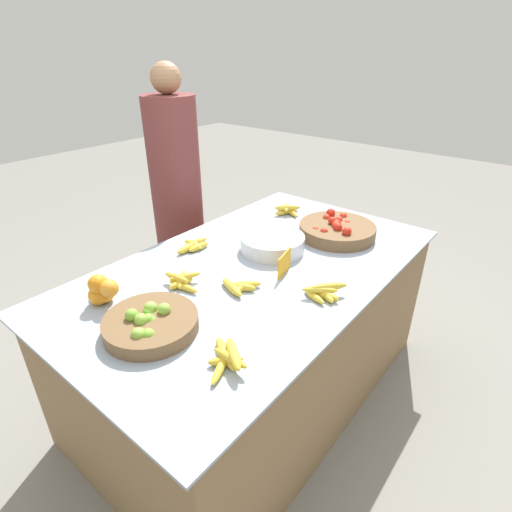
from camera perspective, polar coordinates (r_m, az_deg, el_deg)
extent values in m
plane|color=gray|center=(2.29, 0.00, -18.07)|extent=(12.00, 12.00, 0.00)
cube|color=olive|center=(2.04, 0.00, -10.81)|extent=(1.74, 1.02, 0.74)
cube|color=#99A8BC|center=(1.83, 0.00, -1.55)|extent=(1.81, 1.06, 0.01)
cylinder|color=brown|center=(1.47, -14.76, -9.36)|extent=(0.33, 0.33, 0.05)
sphere|color=#7AB238|center=(1.46, -17.33, -8.07)|extent=(0.05, 0.05, 0.05)
sphere|color=#89BC42|center=(1.44, -16.06, -8.79)|extent=(0.05, 0.05, 0.05)
sphere|color=#89BC42|center=(1.46, -12.98, -7.42)|extent=(0.05, 0.05, 0.05)
sphere|color=#89BC42|center=(1.45, -14.85, -8.97)|extent=(0.04, 0.04, 0.04)
sphere|color=#6BA333|center=(1.49, -15.00, -7.86)|extent=(0.05, 0.05, 0.05)
sphere|color=#89BC42|center=(1.38, -16.46, -10.71)|extent=(0.05, 0.05, 0.05)
sphere|color=#7AB238|center=(1.45, -15.12, -8.77)|extent=(0.04, 0.04, 0.04)
sphere|color=#7AB238|center=(1.39, -15.18, -10.88)|extent=(0.05, 0.05, 0.05)
sphere|color=#89BC42|center=(1.49, -14.81, -7.20)|extent=(0.05, 0.05, 0.05)
sphere|color=#89BC42|center=(1.43, -12.43, -10.03)|extent=(0.05, 0.05, 0.05)
cylinder|color=brown|center=(2.14, 11.51, 3.60)|extent=(0.40, 0.40, 0.07)
sphere|color=red|center=(2.02, 12.84, 3.42)|extent=(0.05, 0.05, 0.05)
sphere|color=red|center=(2.04, 9.68, 3.44)|extent=(0.04, 0.04, 0.04)
sphere|color=red|center=(2.24, 10.63, 6.08)|extent=(0.05, 0.05, 0.05)
sphere|color=red|center=(2.20, 10.05, 5.38)|extent=(0.04, 0.04, 0.04)
sphere|color=red|center=(2.10, 11.31, 4.36)|extent=(0.04, 0.04, 0.04)
sphere|color=red|center=(2.13, 11.42, 4.11)|extent=(0.04, 0.04, 0.04)
sphere|color=red|center=(2.11, 11.66, 3.26)|extent=(0.05, 0.05, 0.05)
sphere|color=red|center=(2.15, 12.81, 3.90)|extent=(0.04, 0.04, 0.04)
sphere|color=red|center=(2.12, 11.43, 4.47)|extent=(0.05, 0.05, 0.05)
sphere|color=red|center=(2.19, 11.77, 5.07)|extent=(0.04, 0.04, 0.04)
sphere|color=red|center=(2.07, 8.48, 3.68)|extent=(0.04, 0.04, 0.04)
sphere|color=red|center=(2.22, 9.89, 4.81)|extent=(0.04, 0.04, 0.04)
sphere|color=red|center=(2.14, 12.88, 3.40)|extent=(0.05, 0.05, 0.05)
sphere|color=red|center=(2.18, 12.85, 4.48)|extent=(0.04, 0.04, 0.04)
sphere|color=red|center=(2.22, 12.43, 4.19)|extent=(0.04, 0.04, 0.04)
sphere|color=red|center=(2.07, 11.62, 4.03)|extent=(0.05, 0.05, 0.05)
sphere|color=red|center=(2.07, 9.92, 3.26)|extent=(0.04, 0.04, 0.04)
sphere|color=red|center=(2.13, 10.85, 4.95)|extent=(0.04, 0.04, 0.04)
sphere|color=red|center=(2.11, 11.42, 2.98)|extent=(0.04, 0.04, 0.04)
sphere|color=red|center=(2.24, 12.36, 5.60)|extent=(0.04, 0.04, 0.04)
sphere|color=orange|center=(1.66, -21.60, -5.23)|extent=(0.08, 0.08, 0.08)
sphere|color=orange|center=(1.67, -20.86, -4.95)|extent=(0.08, 0.08, 0.08)
sphere|color=orange|center=(1.72, -21.13, -4.07)|extent=(0.08, 0.08, 0.08)
sphere|color=orange|center=(1.60, -20.21, -4.37)|extent=(0.07, 0.07, 0.07)
sphere|color=orange|center=(1.63, -21.65, -3.74)|extent=(0.07, 0.07, 0.07)
cylinder|color=silver|center=(1.95, 2.35, 1.87)|extent=(0.31, 0.31, 0.08)
cube|color=orange|center=(1.75, 4.07, -1.05)|extent=(0.13, 0.04, 0.10)
ellipsoid|color=gold|center=(2.40, 4.26, 6.33)|extent=(0.15, 0.08, 0.03)
ellipsoid|color=gold|center=(2.43, 4.79, 6.64)|extent=(0.12, 0.09, 0.03)
ellipsoid|color=gold|center=(2.41, 4.20, 6.53)|extent=(0.06, 0.12, 0.04)
ellipsoid|color=gold|center=(2.40, 5.08, 6.33)|extent=(0.11, 0.14, 0.03)
ellipsoid|color=gold|center=(2.38, 4.53, 6.89)|extent=(0.13, 0.13, 0.03)
ellipsoid|color=gold|center=(2.40, 4.32, 6.96)|extent=(0.12, 0.10, 0.03)
ellipsoid|color=gold|center=(2.00, -8.98, 1.63)|extent=(0.05, 0.13, 0.04)
ellipsoid|color=gold|center=(1.98, -8.17, 1.31)|extent=(0.12, 0.04, 0.03)
ellipsoid|color=gold|center=(1.98, -9.69, 1.16)|extent=(0.14, 0.04, 0.04)
ellipsoid|color=gold|center=(2.04, -8.59, 1.99)|extent=(0.14, 0.05, 0.03)
ellipsoid|color=gold|center=(1.64, -3.48, -4.48)|extent=(0.08, 0.16, 0.04)
ellipsoid|color=gold|center=(1.64, -2.06, -4.57)|extent=(0.11, 0.03, 0.03)
ellipsoid|color=gold|center=(1.64, -2.20, -4.39)|extent=(0.08, 0.13, 0.03)
ellipsoid|color=gold|center=(1.65, -1.60, -4.11)|extent=(0.12, 0.12, 0.03)
ellipsoid|color=gold|center=(1.28, -5.09, -15.64)|extent=(0.14, 0.08, 0.03)
ellipsoid|color=gold|center=(1.30, -4.36, -14.70)|extent=(0.10, 0.10, 0.03)
ellipsoid|color=gold|center=(1.31, -3.87, -14.13)|extent=(0.10, 0.13, 0.03)
ellipsoid|color=gold|center=(1.33, -4.67, -13.35)|extent=(0.10, 0.13, 0.03)
ellipsoid|color=gold|center=(1.27, -3.71, -14.34)|extent=(0.03, 0.14, 0.03)
ellipsoid|color=gold|center=(1.28, -3.24, -13.76)|extent=(0.12, 0.14, 0.03)
ellipsoid|color=gold|center=(1.69, -10.66, -3.83)|extent=(0.12, 0.05, 0.03)
ellipsoid|color=gold|center=(1.70, -10.79, -3.57)|extent=(0.10, 0.11, 0.04)
ellipsoid|color=gold|center=(1.67, -10.37, -4.28)|extent=(0.04, 0.16, 0.03)
ellipsoid|color=gold|center=(1.72, -10.46, -3.33)|extent=(0.13, 0.12, 0.03)
ellipsoid|color=gold|center=(1.69, -11.31, -3.01)|extent=(0.04, 0.13, 0.03)
ellipsoid|color=gold|center=(1.70, -10.09, -2.88)|extent=(0.13, 0.08, 0.03)
ellipsoid|color=gold|center=(1.62, 9.36, -5.31)|extent=(0.04, 0.15, 0.04)
ellipsoid|color=gold|center=(1.62, 9.73, -5.35)|extent=(0.09, 0.13, 0.03)
ellipsoid|color=gold|center=(1.60, 8.34, -5.76)|extent=(0.06, 0.12, 0.03)
ellipsoid|color=gold|center=(1.60, 9.12, -4.83)|extent=(0.10, 0.13, 0.03)
ellipsoid|color=gold|center=(1.62, 10.32, -4.32)|extent=(0.14, 0.13, 0.03)
cylinder|color=brown|center=(2.59, -10.96, 6.01)|extent=(0.31, 0.31, 1.41)
sphere|color=#A87A56|center=(2.42, -12.77, 23.59)|extent=(0.17, 0.17, 0.17)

